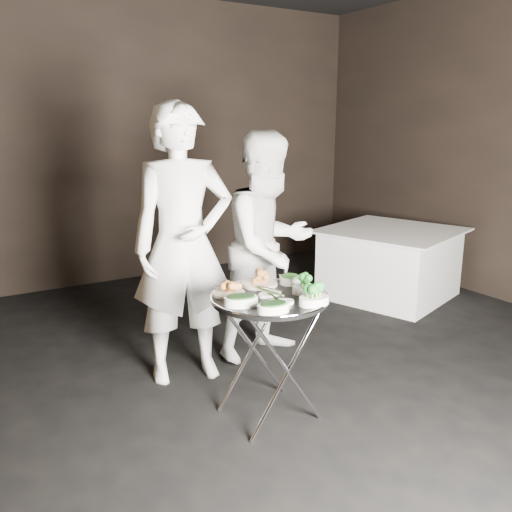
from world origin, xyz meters
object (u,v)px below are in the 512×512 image
serving_tray (270,298)px  waiter_right (269,246)px  waiter_left (183,245)px  dining_table (390,263)px  tray_stand (269,351)px

serving_tray → waiter_right: (0.49, 0.77, 0.09)m
waiter_left → serving_tray: bearing=-64.4°
waiter_left → dining_table: bearing=23.4°
tray_stand → waiter_left: bearing=105.0°
serving_tray → waiter_left: waiter_left is taller
tray_stand → waiter_right: size_ratio=0.44×
serving_tray → tray_stand: bearing=99.5°
tray_stand → waiter_right: bearing=57.6°
tray_stand → serving_tray: 0.33m
waiter_right → dining_table: waiter_right is taller
serving_tray → waiter_left: 0.79m
waiter_right → tray_stand: bearing=-131.4°
tray_stand → dining_table: bearing=30.1°
waiter_left → tray_stand: bearing=-64.4°
tray_stand → waiter_right: (0.49, 0.77, 0.42)m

